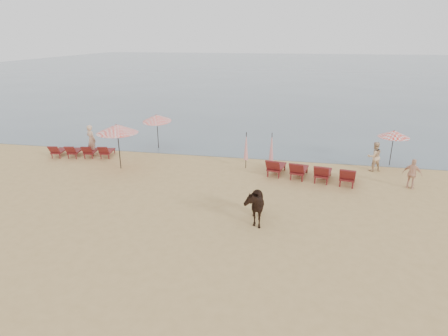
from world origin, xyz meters
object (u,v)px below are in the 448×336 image
(lounger_cluster_left, at_px, (82,151))
(beachgoer_right_a, at_px, (374,156))
(beachgoer_left, at_px, (91,140))
(beachgoer_right_b, at_px, (412,174))
(lounger_cluster_right, at_px, (310,171))
(cow, at_px, (253,203))
(umbrella_open_left_b, at_px, (157,118))
(umbrella_open_right, at_px, (394,134))
(umbrella_open_left_a, at_px, (117,129))
(umbrella_closed_right, at_px, (272,147))
(umbrella_closed_left, at_px, (246,146))

(lounger_cluster_left, height_order, beachgoer_right_a, beachgoer_right_a)
(beachgoer_left, relative_size, beachgoer_right_b, 1.27)
(lounger_cluster_right, distance_m, cow, 5.75)
(beachgoer_left, bearing_deg, umbrella_open_left_b, -123.67)
(cow, bearing_deg, lounger_cluster_right, 55.20)
(lounger_cluster_left, bearing_deg, umbrella_open_right, -2.95)
(umbrella_open_left_a, bearing_deg, cow, -45.59)
(umbrella_open_right, bearing_deg, cow, -113.62)
(umbrella_open_left_a, height_order, beachgoer_right_b, umbrella_open_left_a)
(lounger_cluster_left, xyz_separation_m, umbrella_open_right, (18.52, 2.02, 1.49))
(lounger_cluster_right, xyz_separation_m, umbrella_closed_right, (-2.16, 1.32, 0.81))
(umbrella_closed_left, bearing_deg, lounger_cluster_right, -17.80)
(umbrella_closed_right, relative_size, cow, 1.12)
(lounger_cluster_left, relative_size, lounger_cluster_right, 0.81)
(cow, height_order, beachgoer_right_a, beachgoer_right_a)
(lounger_cluster_left, xyz_separation_m, beachgoer_right_a, (17.39, 0.86, 0.43))
(cow, distance_m, beachgoer_right_a, 9.41)
(beachgoer_left, height_order, beachgoer_right_a, beachgoer_left)
(umbrella_open_left_a, relative_size, umbrella_open_left_b, 1.08)
(lounger_cluster_left, bearing_deg, umbrella_open_left_b, 25.26)
(umbrella_open_left_a, xyz_separation_m, umbrella_open_left_b, (0.69, 4.25, -0.26))
(umbrella_open_left_a, bearing_deg, umbrella_open_left_b, 66.30)
(beachgoer_right_a, bearing_deg, umbrella_open_left_b, -28.68)
(lounger_cluster_right, height_order, beachgoer_right_b, beachgoer_right_b)
(lounger_cluster_left, distance_m, lounger_cluster_right, 13.95)
(lounger_cluster_right, bearing_deg, lounger_cluster_left, -174.50)
(umbrella_open_left_a, xyz_separation_m, beachgoer_right_a, (14.10, 2.38, -1.49))
(lounger_cluster_right, relative_size, umbrella_closed_left, 2.24)
(cow, bearing_deg, umbrella_closed_right, 77.83)
(lounger_cluster_right, xyz_separation_m, umbrella_closed_left, (-3.57, 1.15, 0.81))
(lounger_cluster_left, xyz_separation_m, umbrella_closed_right, (11.73, 0.06, 0.90))
(beachgoer_right_b, bearing_deg, umbrella_closed_right, 10.56)
(umbrella_closed_left, xyz_separation_m, cow, (1.18, -6.36, -0.51))
(umbrella_open_right, relative_size, cow, 1.12)
(beachgoer_right_a, relative_size, beachgoer_right_b, 1.09)
(umbrella_open_left_b, height_order, cow, umbrella_open_left_b)
(beachgoer_left, relative_size, beachgoer_right_a, 1.16)
(cow, bearing_deg, umbrella_open_left_a, 138.72)
(umbrella_open_left_a, distance_m, beachgoer_right_b, 15.56)
(umbrella_open_left_b, xyz_separation_m, beachgoer_right_b, (14.79, -4.23, -1.31))
(lounger_cluster_right, bearing_deg, umbrella_open_left_a, -167.91)
(umbrella_open_right, relative_size, beachgoer_left, 1.09)
(umbrella_closed_right, xyz_separation_m, beachgoer_right_b, (7.05, -1.56, -0.54))
(umbrella_closed_left, bearing_deg, cow, -79.47)
(beachgoer_right_a, bearing_deg, umbrella_closed_left, -12.93)
(lounger_cluster_right, xyz_separation_m, umbrella_open_right, (4.63, 3.27, 1.40))
(cow, relative_size, beachgoer_right_a, 1.13)
(umbrella_open_left_a, bearing_deg, lounger_cluster_right, -13.06)
(umbrella_open_left_a, height_order, umbrella_closed_right, umbrella_open_left_a)
(umbrella_open_right, relative_size, umbrella_closed_right, 0.99)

